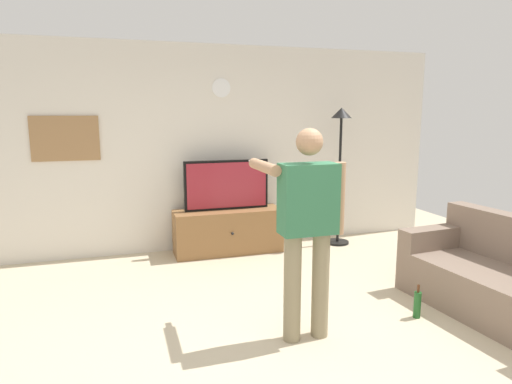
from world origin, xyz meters
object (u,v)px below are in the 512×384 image
(wall_clock, at_px, (221,88))
(person_standing_nearer_lamp, at_px, (307,221))
(side_couch, at_px, (502,280))
(beverage_bottle, at_px, (417,304))
(framed_picture, at_px, (65,138))
(tv_stand, at_px, (228,231))
(television, at_px, (227,185))
(floor_lamp, at_px, (340,148))

(wall_clock, distance_m, person_standing_nearer_lamp, 2.94)
(side_couch, xyz_separation_m, beverage_bottle, (-0.79, 0.15, -0.19))
(wall_clock, xyz_separation_m, framed_picture, (-1.93, 0.00, -0.62))
(tv_stand, relative_size, person_standing_nearer_lamp, 0.82)
(tv_stand, xyz_separation_m, person_standing_nearer_lamp, (0.06, -2.41, 0.69))
(wall_clock, height_order, beverage_bottle, wall_clock)
(television, xyz_separation_m, beverage_bottle, (1.17, -2.43, -0.77))
(wall_clock, distance_m, side_couch, 3.89)
(television, distance_m, wall_clock, 1.27)
(floor_lamp, bearing_deg, person_standing_nearer_lamp, -122.87)
(television, height_order, beverage_bottle, television)
(television, distance_m, person_standing_nearer_lamp, 2.46)
(side_couch, relative_size, beverage_bottle, 5.80)
(tv_stand, distance_m, wall_clock, 1.88)
(tv_stand, xyz_separation_m, framed_picture, (-1.93, 0.30, 1.23))
(framed_picture, bearing_deg, beverage_bottle, -40.86)
(television, relative_size, person_standing_nearer_lamp, 0.65)
(tv_stand, xyz_separation_m, side_couch, (1.95, -2.54, 0.03))
(tv_stand, bearing_deg, wall_clock, 90.00)
(side_couch, distance_m, beverage_bottle, 0.83)
(television, xyz_separation_m, wall_clock, (0.00, 0.24, 1.25))
(tv_stand, bearing_deg, floor_lamp, -2.29)
(television, xyz_separation_m, floor_lamp, (1.58, -0.11, 0.46))
(side_couch, bearing_deg, floor_lamp, 98.72)
(floor_lamp, relative_size, beverage_bottle, 6.10)
(side_couch, bearing_deg, person_standing_nearer_lamp, 176.18)
(wall_clock, height_order, floor_lamp, wall_clock)
(tv_stand, relative_size, wall_clock, 5.78)
(television, relative_size, wall_clock, 4.57)
(tv_stand, height_order, beverage_bottle, tv_stand)
(tv_stand, relative_size, framed_picture, 1.80)
(framed_picture, distance_m, side_couch, 4.96)
(floor_lamp, distance_m, person_standing_nearer_lamp, 2.82)
(framed_picture, relative_size, beverage_bottle, 2.51)
(television, bearing_deg, side_couch, -52.88)
(floor_lamp, bearing_deg, television, 176.03)
(beverage_bottle, bearing_deg, side_couch, -10.86)
(person_standing_nearer_lamp, bearing_deg, framed_picture, 126.36)
(framed_picture, bearing_deg, person_standing_nearer_lamp, -53.64)
(television, distance_m, beverage_bottle, 2.80)
(wall_clock, relative_size, beverage_bottle, 0.78)
(wall_clock, bearing_deg, framed_picture, 179.85)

